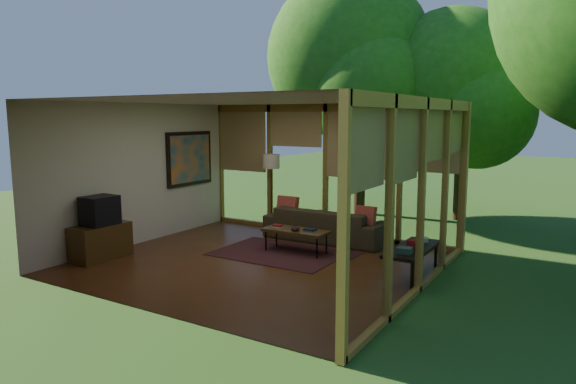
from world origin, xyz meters
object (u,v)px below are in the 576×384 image
Objects in this scene: side_console at (409,250)px; television at (100,210)px; floor_lamp at (271,166)px; media_cabinet at (101,242)px; coffee_table at (296,231)px; sofa at (321,224)px.

television is at bearing -159.29° from side_console.
media_cabinet is at bearing -110.90° from floor_lamp.
coffee_table is 0.86× the size of side_console.
sofa is at bearing 50.65° from television.
coffee_table is at bearing 38.20° from television.
sofa is at bearing 148.87° from side_console.
sofa is 1.09m from coffee_table.
sofa is 4.05× the size of television.
sofa is at bearing 50.44° from media_cabinet.
floor_lamp is at bearing 136.42° from coffee_table.
television is at bearing 50.91° from sofa.
media_cabinet reaches higher than coffee_table.
sofa is 1.86× the size of coffee_table.
sofa is 4.13m from media_cabinet.
sofa is 1.59× the size of side_console.
side_console is at bearing 20.63° from media_cabinet.
floor_lamp is 1.38× the size of coffee_table.
coffee_table is at bearing 38.00° from media_cabinet.
floor_lamp reaches higher than coffee_table.
floor_lamp reaches higher than television.
side_console is (3.57, -1.58, -1.00)m from floor_lamp.
floor_lamp is at bearing 69.40° from television.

